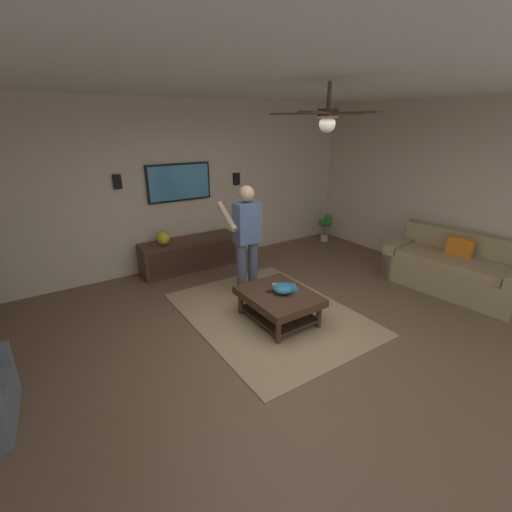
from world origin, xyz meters
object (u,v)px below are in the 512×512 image
Objects in this scene: vase_round at (163,238)px; remote_white at (278,285)px; couch at (453,270)px; person_standing at (246,235)px; tv at (179,182)px; coffee_table at (279,300)px; media_console at (190,254)px; ceiling_fan at (328,116)px; potted_plant_short at (326,224)px; wall_speaker_left at (236,179)px; bowl at (283,288)px; book at (291,288)px; wall_speaker_right at (117,182)px; remote_black at (272,291)px.

remote_white is at bearing -158.58° from vase_round.
couch is 3.24m from person_standing.
tv is at bearing 10.41° from person_standing.
remote_white is (0.19, -0.12, 0.12)m from coffee_table.
media_console is 1.57m from person_standing.
vase_round reaches higher than remote_white.
remote_white is 0.13× the size of ceiling_fan.
potted_plant_short is 2.29m from wall_speaker_left.
potted_plant_short is 3.36m from remote_white.
bowl is (-0.02, -0.05, 0.16)m from coffee_table.
couch is at bearing -104.51° from coffee_table.
coffee_table is at bearing 115.13° from book.
wall_speaker_right reaches higher than book.
tv reaches higher than coffee_table.
ceiling_fan reaches higher than wall_speaker_right.
media_console is 7.73× the size of book.
person_standing is 1.41× the size of ceiling_fan.
tv is 1.00m from wall_speaker_right.
couch is 2.73m from book.
remote_white is (-1.93, 2.75, 0.03)m from potted_plant_short.
couch reaches higher than book.
tv is at bearing -52.86° from couch.
person_standing is 7.45× the size of book.
potted_plant_short is at bearing -52.90° from bowl.
remote_black is 0.13× the size of ceiling_fan.
tv is 3.28m from ceiling_fan.
book is (0.02, -0.14, -0.04)m from bowl.
wall_speaker_right reaches higher than coffee_table.
wall_speaker_right is (1.64, 1.31, 0.66)m from person_standing.
couch is at bearing -129.00° from wall_speaker_right.
wall_speaker_right reaches higher than potted_plant_short.
ceiling_fan is (-2.87, -0.33, 2.22)m from media_console.
wall_speaker_left is (2.55, -0.72, 1.04)m from book.
vase_round is at bearing 100.23° from wall_speaker_left.
potted_plant_short is 3.42m from book.
ceiling_fan is at bearing -163.49° from book.
remote_white is at bearing 8.58° from tv.
remote_white is 0.20m from remote_black.
ceiling_fan reaches higher than book.
coffee_table is 3.57m from potted_plant_short.
couch is 2.85m from potted_plant_short.
potted_plant_short is at bearing -95.98° from wall_speaker_right.
person_standing reaches higher than book.
remote_black is (0.08, 0.05, 0.12)m from coffee_table.
remote_black is 0.25m from book.
media_console reaches higher than remote_black.
media_console is at bearing -50.67° from couch.
tv is at bearing 133.01° from remote_white.
person_standing is at bearing 0.47° from ceiling_fan.
remote_black is 2.98m from wall_speaker_right.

